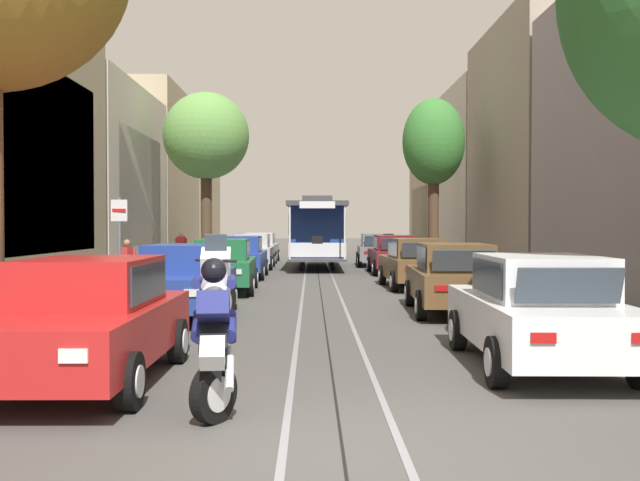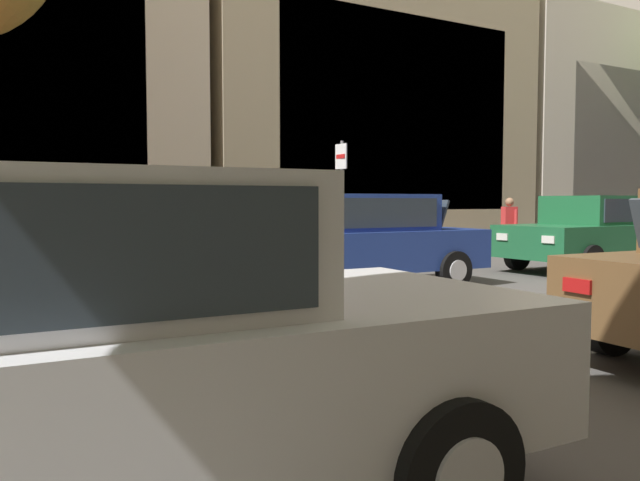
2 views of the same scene
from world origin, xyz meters
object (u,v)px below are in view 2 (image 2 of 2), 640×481
Objects in this scene: parked_car_blue_second_left at (360,241)px; parked_car_green_mid_left at (595,233)px; pedestrian_on_left_pavement at (509,224)px; parked_car_white_near_right at (77,351)px; street_sign_post at (342,192)px.

parked_car_blue_second_left is 5.90m from parked_car_green_mid_left.
parked_car_blue_second_left reaches higher than pedestrian_on_left_pavement.
parked_car_white_near_right is at bearing -62.67° from parked_car_green_mid_left.
parked_car_green_mid_left is 1.00× the size of parked_car_white_near_right.
parked_car_blue_second_left and parked_car_white_near_right have the same top height.
pedestrian_on_left_pavement is (-2.90, 6.53, 0.08)m from parked_car_blue_second_left.
parked_car_white_near_right is at bearing -38.58° from street_sign_post.
parked_car_blue_second_left is 7.15m from pedestrian_on_left_pavement.
street_sign_post reaches higher than parked_car_white_near_right.
parked_car_white_near_right is 2.82× the size of pedestrian_on_left_pavement.
pedestrian_on_left_pavement is at bearing 126.59° from parked_car_white_near_right.
parked_car_green_mid_left and parked_car_white_near_right have the same top height.
parked_car_white_near_right is 1.67× the size of street_sign_post.
parked_car_green_mid_left is at bearing 117.33° from parked_car_white_near_right.
parked_car_green_mid_left is 2.83× the size of pedestrian_on_left_pavement.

